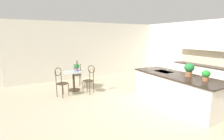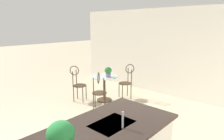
{
  "view_description": "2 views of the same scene",
  "coord_description": "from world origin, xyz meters",
  "px_view_note": "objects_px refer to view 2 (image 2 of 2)",
  "views": [
    {
      "loc": [
        3.67,
        -3.23,
        2.05
      ],
      "look_at": [
        -1.6,
        -0.32,
        0.84
      ],
      "focal_mm": 27.24,
      "sensor_mm": 36.0,
      "label": 1
    },
    {
      "loc": [
        1.58,
        2.5,
        2.19
      ],
      "look_at": [
        -1.71,
        -0.46,
        1.21
      ],
      "focal_mm": 32.78,
      "sensor_mm": 36.0,
      "label": 2
    }
  ],
  "objects_px": {
    "chair_by_island": "(127,80)",
    "potted_plant_on_table": "(108,71)",
    "bistro_table": "(104,86)",
    "chair_toward_desk": "(99,89)",
    "potted_plant_counter_near": "(61,137)",
    "chair_near_window": "(78,82)"
  },
  "relations": [
    {
      "from": "bistro_table",
      "to": "chair_toward_desk",
      "type": "relative_size",
      "value": 0.77
    },
    {
      "from": "chair_near_window",
      "to": "potted_plant_counter_near",
      "type": "bearing_deg",
      "value": 49.27
    },
    {
      "from": "chair_toward_desk",
      "to": "chair_by_island",
      "type": "bearing_deg",
      "value": -176.77
    },
    {
      "from": "potted_plant_on_table",
      "to": "chair_by_island",
      "type": "bearing_deg",
      "value": 162.54
    },
    {
      "from": "bistro_table",
      "to": "chair_toward_desk",
      "type": "xyz_separation_m",
      "value": [
        0.61,
        0.4,
        0.13
      ]
    },
    {
      "from": "potted_plant_on_table",
      "to": "bistro_table",
      "type": "bearing_deg",
      "value": -82.14
    },
    {
      "from": "bistro_table",
      "to": "potted_plant_counter_near",
      "type": "relative_size",
      "value": 2.1
    },
    {
      "from": "chair_by_island",
      "to": "potted_plant_counter_near",
      "type": "height_order",
      "value": "potted_plant_counter_near"
    },
    {
      "from": "chair_by_island",
      "to": "potted_plant_counter_near",
      "type": "bearing_deg",
      "value": 29.36
    },
    {
      "from": "chair_by_island",
      "to": "chair_near_window",
      "type": "bearing_deg",
      "value": -38.67
    },
    {
      "from": "bistro_table",
      "to": "potted_plant_on_table",
      "type": "height_order",
      "value": "potted_plant_on_table"
    },
    {
      "from": "potted_plant_counter_near",
      "to": "potted_plant_on_table",
      "type": "bearing_deg",
      "value": -143.66
    },
    {
      "from": "chair_near_window",
      "to": "potted_plant_counter_near",
      "type": "height_order",
      "value": "potted_plant_counter_near"
    },
    {
      "from": "bistro_table",
      "to": "chair_by_island",
      "type": "xyz_separation_m",
      "value": [
        -0.64,
        0.33,
        0.13
      ]
    },
    {
      "from": "chair_by_island",
      "to": "potted_plant_on_table",
      "type": "relative_size",
      "value": 3.67
    },
    {
      "from": "chair_by_island",
      "to": "potted_plant_counter_near",
      "type": "distance_m",
      "value": 4.34
    },
    {
      "from": "bistro_table",
      "to": "chair_near_window",
      "type": "height_order",
      "value": "chair_near_window"
    },
    {
      "from": "bistro_table",
      "to": "chair_near_window",
      "type": "xyz_separation_m",
      "value": [
        0.51,
        -0.58,
        0.13
      ]
    },
    {
      "from": "chair_by_island",
      "to": "chair_toward_desk",
      "type": "relative_size",
      "value": 1.0
    },
    {
      "from": "bistro_table",
      "to": "potted_plant_counter_near",
      "type": "xyz_separation_m",
      "value": [
        3.12,
        2.44,
        0.69
      ]
    },
    {
      "from": "chair_near_window",
      "to": "potted_plant_on_table",
      "type": "height_order",
      "value": "chair_near_window"
    },
    {
      "from": "bistro_table",
      "to": "potted_plant_counter_near",
      "type": "bearing_deg",
      "value": 38.12
    }
  ]
}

